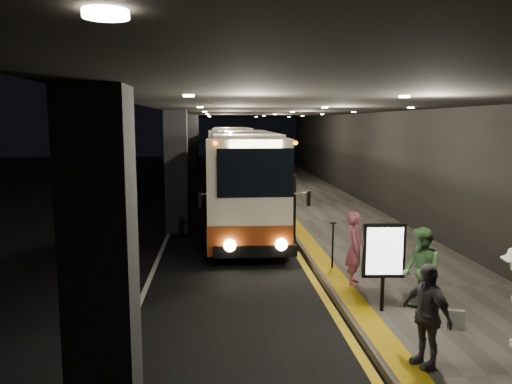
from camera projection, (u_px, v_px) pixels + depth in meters
name	position (u px, v px, depth m)	size (l,w,h in m)	color
ground	(220.00, 261.00, 14.42)	(90.00, 90.00, 0.00)	black
lane_line_white	(172.00, 226.00, 19.21)	(0.12, 50.00, 0.01)	silver
kerb_stripe_yellow	(279.00, 224.00, 19.54)	(0.18, 50.00, 0.01)	gold
sidewalk	(339.00, 221.00, 19.72)	(4.50, 50.00, 0.15)	#514C44
tactile_strip	(291.00, 220.00, 19.56)	(0.50, 50.00, 0.01)	gold
terminal_wall	(397.00, 147.00, 19.50)	(0.10, 50.00, 6.00)	black
support_columns	(177.00, 172.00, 17.95)	(0.80, 24.80, 4.40)	black
canopy	(283.00, 105.00, 18.92)	(9.00, 50.00, 0.40)	black
coach_main	(244.00, 183.00, 18.77)	(2.62, 11.36, 3.52)	beige
coach_second	(231.00, 160.00, 29.78)	(2.53, 11.40, 3.57)	beige
passenger_boarding	(355.00, 248.00, 11.78)	(0.63, 0.42, 1.74)	#A54D63
passenger_waiting_green	(421.00, 272.00, 9.86)	(0.86, 0.53, 1.77)	#3E6D3C
passenger_waiting_grey	(426.00, 315.00, 7.79)	(0.97, 0.50, 1.66)	#535258
bag_polka	(456.00, 320.00, 9.26)	(0.30, 0.13, 0.36)	black
info_sign	(384.00, 252.00, 10.00)	(0.86, 0.17, 1.82)	black
stanchion_post	(333.00, 245.00, 13.12)	(0.05, 0.05, 1.21)	black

